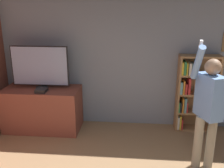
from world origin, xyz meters
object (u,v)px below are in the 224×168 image
object	(u,v)px
television	(40,67)
game_console	(42,90)
bookshelf	(193,92)
person	(209,105)

from	to	relation	value
television	game_console	bearing A→B (deg)	-70.73
television	game_console	xyz separation A→B (m)	(0.07, -0.21, -0.39)
game_console	bookshelf	xyz separation A→B (m)	(2.80, 0.41, -0.10)
bookshelf	person	distance (m)	1.30
game_console	bookshelf	bearing A→B (deg)	8.38
bookshelf	person	world-z (taller)	person
television	bookshelf	bearing A→B (deg)	4.10
television	bookshelf	size ratio (longest dim) A/B	0.73
bookshelf	game_console	bearing A→B (deg)	-171.62
bookshelf	person	xyz separation A→B (m)	(-0.06, -1.28, 0.26)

